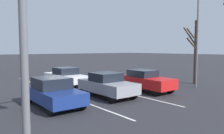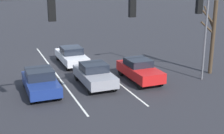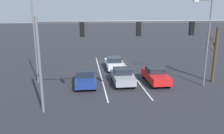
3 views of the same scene
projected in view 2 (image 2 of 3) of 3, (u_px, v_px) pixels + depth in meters
The scene contains 10 objects.
ground_plane at pixel (69, 61), 27.53m from camera, with size 240.00×240.00×0.00m, color #28282D.
lane_stripe_left_divider at pixel (98, 67), 25.74m from camera, with size 0.12×17.48×0.01m, color silver.
lane_stripe_center_divider at pixel (55, 72), 24.44m from camera, with size 0.12×17.48×0.01m, color silver.
car_gray_midlane_front at pixel (94, 74), 21.21m from camera, with size 1.90×4.27×1.56m.
car_red_leftlane_front at pixel (139, 70), 22.23m from camera, with size 1.79×4.37×1.54m.
car_navy_rightlane_front at pixel (40, 81), 19.86m from camera, with size 1.90×4.25×1.53m.
car_white_midlane_second at pixel (71, 56), 26.36m from camera, with size 1.86×4.70×1.52m.
traffic_signal_gantry at pixel (86, 23), 14.21m from camera, with size 13.28×0.37×6.68m.
street_lamp_left_shoulder at pixel (205, 15), 21.32m from camera, with size 1.80×0.24×8.13m.
bare_tree_near at pixel (212, 35), 23.34m from camera, with size 1.23×1.41×5.55m.
Camera 2 is at (6.30, 26.10, 7.22)m, focal length 50.00 mm.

